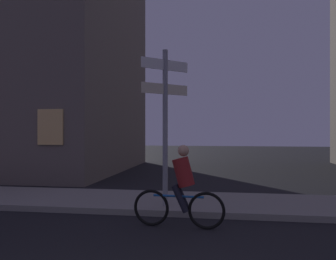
{
  "coord_description": "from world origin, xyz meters",
  "views": [
    {
      "loc": [
        0.86,
        -2.44,
        1.9
      ],
      "look_at": [
        -0.43,
        5.82,
        1.9
      ],
      "focal_mm": 38.19,
      "sensor_mm": 36.0,
      "label": 1
    }
  ],
  "objects": [
    {
      "name": "sidewalk_kerb",
      "position": [
        0.0,
        6.5,
        0.07
      ],
      "size": [
        40.0,
        2.51,
        0.14
      ],
      "primitive_type": "cube",
      "color": "gray",
      "rests_on": "ground_plane"
    },
    {
      "name": "signpost",
      "position": [
        -0.48,
        5.75,
        2.27
      ],
      "size": [
        0.95,
        0.95,
        3.63
      ],
      "color": "gray",
      "rests_on": "sidewalk_kerb"
    },
    {
      "name": "cyclist",
      "position": [
        0.04,
        4.45,
        0.75
      ],
      "size": [
        1.82,
        0.36,
        1.61
      ],
      "color": "black",
      "rests_on": "ground_plane"
    },
    {
      "name": "building_left_block",
      "position": [
        -8.46,
        13.47,
        6.73
      ],
      "size": [
        9.53,
        9.36,
        13.46
      ],
      "color": "#6B6056",
      "rests_on": "ground_plane"
    }
  ]
}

